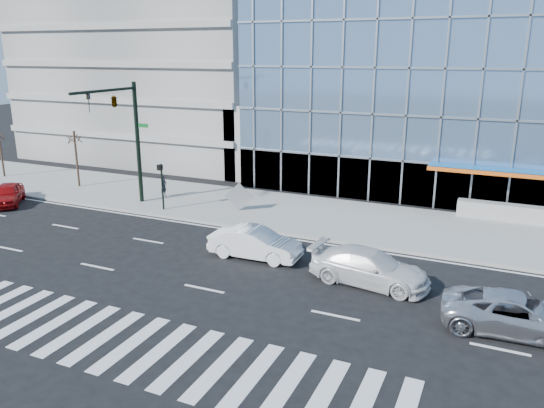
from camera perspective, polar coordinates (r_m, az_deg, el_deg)
The scene contains 13 objects.
ground at distance 26.90m, azimuth -2.87°, elevation -5.78°, with size 160.00×160.00×0.00m, color black.
sidewalk at distance 33.78m, azimuth 3.29°, elevation -1.04°, with size 120.00×8.00×0.15m, color gray.
parking_garage at distance 57.54m, azimuth -9.29°, elevation 15.88°, with size 24.00×24.00×20.00m, color gray.
ramp_block at distance 44.37m, azimuth 0.73°, elevation 7.00°, with size 6.00×8.00×6.00m, color gray.
traffic_signal at distance 35.13m, azimuth -15.90°, elevation 9.20°, with size 1.14×5.74×8.00m.
ped_signal_post at distance 34.58m, azimuth -11.81°, elevation 2.59°, with size 0.30×0.33×3.00m.
street_tree_near at distance 42.27m, azimuth -20.48°, elevation 6.61°, with size 1.10×1.10×4.23m.
silver_suv at distance 21.81m, azimuth 24.81°, elevation -10.68°, with size 2.45×5.31×1.48m, color silver.
white_suv at distance 24.10m, azimuth 10.43°, elevation -6.72°, with size 2.18×5.37×1.56m, color silver.
white_sedan at distance 26.62m, azimuth -1.83°, elevation -4.23°, with size 1.63×4.68×1.54m, color white.
red_sedan at distance 40.11m, azimuth -26.57°, elevation 0.95°, with size 1.68×4.16×1.42m, color #990B0D.
pedestrian at distance 38.00m, azimuth -11.57°, elevation 1.91°, with size 0.56×0.37×1.53m, color black.
tilted_panel at distance 33.97m, azimuth -3.60°, elevation 0.80°, with size 1.30×0.06×1.30m, color gray.
Camera 1 is at (11.43, -22.19, 10.02)m, focal length 35.00 mm.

